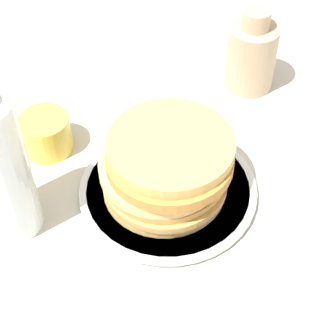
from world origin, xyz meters
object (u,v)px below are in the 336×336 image
object	(u,v)px
pancake_stack	(166,166)
cream_jug	(252,54)
juice_glass	(46,134)
plate	(168,190)

from	to	relation	value
pancake_stack	cream_jug	xyz separation A→B (m)	(0.24, 0.15, 0.01)
juice_glass	cream_jug	bearing A→B (deg)	-2.31
plate	cream_jug	world-z (taller)	cream_jug
plate	juice_glass	bearing A→B (deg)	125.76
plate	cream_jug	distance (m)	0.29
pancake_stack	cream_jug	size ratio (longest dim) A/B	1.28
juice_glass	cream_jug	xyz separation A→B (m)	(0.36, -0.01, 0.03)
plate	pancake_stack	bearing A→B (deg)	122.34
cream_jug	pancake_stack	bearing A→B (deg)	-147.77
juice_glass	cream_jug	size ratio (longest dim) A/B	0.52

